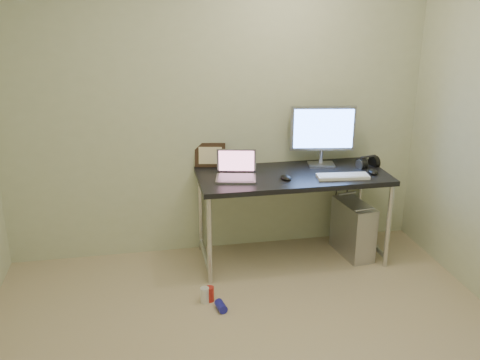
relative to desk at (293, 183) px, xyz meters
name	(u,v)px	position (x,y,z in m)	size (l,w,h in m)	color
wall_back	(217,107)	(-0.56, 0.33, 0.58)	(3.50, 0.02, 2.50)	beige
desk	(293,183)	(0.00, 0.00, 0.00)	(1.53, 0.67, 0.75)	black
tower_computer	(353,229)	(0.54, -0.03, -0.43)	(0.25, 0.47, 0.50)	silver
cable_a	(335,198)	(0.49, 0.28, -0.27)	(0.01, 0.01, 0.70)	black
cable_b	(346,200)	(0.58, 0.26, -0.29)	(0.01, 0.01, 0.72)	black
can_red	(210,294)	(-0.76, -0.55, -0.61)	(0.06, 0.06, 0.11)	red
can_white	(205,295)	(-0.80, -0.56, -0.61)	(0.06, 0.06, 0.12)	silver
can_blue	(221,306)	(-0.70, -0.68, -0.64)	(0.06, 0.06, 0.11)	#2121AA
laptop	(236,172)	(-0.47, -0.01, 0.13)	(0.36, 0.31, 0.22)	#A0A0A6
monitor	(323,131)	(0.30, 0.18, 0.38)	(0.54, 0.19, 0.51)	#A0A0A6
keyboard	(343,176)	(0.36, -0.17, 0.09)	(0.40, 0.13, 0.02)	white
mouse_right	(373,171)	(0.64, -0.11, 0.10)	(0.08, 0.12, 0.04)	black
mouse_left	(286,177)	(-0.09, -0.11, 0.10)	(0.08, 0.12, 0.04)	black
headphones	(368,163)	(0.67, 0.06, 0.11)	(0.20, 0.12, 0.12)	black
picture_frame	(210,155)	(-0.63, 0.31, 0.18)	(0.25, 0.03, 0.20)	black
webcam	(241,155)	(-0.37, 0.29, 0.18)	(0.04, 0.03, 0.13)	silver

